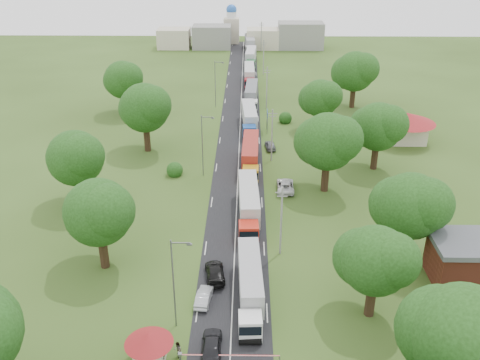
{
  "coord_description": "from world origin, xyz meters",
  "views": [
    {
      "loc": [
        1.47,
        -61.41,
        36.2
      ],
      "look_at": [
        0.44,
        7.18,
        3.0
      ],
      "focal_mm": 40.0,
      "sensor_mm": 36.0,
      "label": 1
    }
  ],
  "objects_px": {
    "boom_barrier": "(215,356)",
    "info_sign": "(267,116)",
    "guard_booth": "(149,345)",
    "truck_0": "(250,284)",
    "car_lane_mid": "(204,297)",
    "car_lane_front": "(212,345)"
  },
  "relations": [
    {
      "from": "boom_barrier",
      "to": "info_sign",
      "type": "relative_size",
      "value": 2.25
    },
    {
      "from": "guard_booth",
      "to": "info_sign",
      "type": "xyz_separation_m",
      "value": [
        12.4,
        60.0,
        0.84
      ]
    },
    {
      "from": "truck_0",
      "to": "car_lane_mid",
      "type": "height_order",
      "value": "truck_0"
    },
    {
      "from": "info_sign",
      "to": "truck_0",
      "type": "relative_size",
      "value": 0.3
    },
    {
      "from": "boom_barrier",
      "to": "info_sign",
      "type": "bearing_deg",
      "value": 83.76
    },
    {
      "from": "boom_barrier",
      "to": "guard_booth",
      "type": "xyz_separation_m",
      "value": [
        -5.84,
        -0.0,
        1.27
      ]
    },
    {
      "from": "car_lane_front",
      "to": "car_lane_mid",
      "type": "height_order",
      "value": "car_lane_front"
    },
    {
      "from": "info_sign",
      "to": "boom_barrier",
      "type": "bearing_deg",
      "value": -96.24
    },
    {
      "from": "info_sign",
      "to": "car_lane_front",
      "type": "relative_size",
      "value": 0.88
    },
    {
      "from": "boom_barrier",
      "to": "truck_0",
      "type": "relative_size",
      "value": 0.68
    },
    {
      "from": "truck_0",
      "to": "car_lane_front",
      "type": "height_order",
      "value": "truck_0"
    },
    {
      "from": "info_sign",
      "to": "truck_0",
      "type": "bearing_deg",
      "value": -93.77
    },
    {
      "from": "car_lane_front",
      "to": "guard_booth",
      "type": "bearing_deg",
      "value": 14.97
    },
    {
      "from": "guard_booth",
      "to": "boom_barrier",
      "type": "bearing_deg",
      "value": 0.01
    },
    {
      "from": "boom_barrier",
      "to": "truck_0",
      "type": "height_order",
      "value": "truck_0"
    },
    {
      "from": "truck_0",
      "to": "info_sign",
      "type": "bearing_deg",
      "value": 86.23
    },
    {
      "from": "car_lane_front",
      "to": "truck_0",
      "type": "bearing_deg",
      "value": -115.33
    },
    {
      "from": "info_sign",
      "to": "car_lane_front",
      "type": "bearing_deg",
      "value": -96.76
    },
    {
      "from": "info_sign",
      "to": "car_lane_front",
      "type": "height_order",
      "value": "info_sign"
    },
    {
      "from": "boom_barrier",
      "to": "car_lane_front",
      "type": "xyz_separation_m",
      "value": [
        -0.38,
        1.5,
        -0.09
      ]
    },
    {
      "from": "info_sign",
      "to": "car_lane_mid",
      "type": "bearing_deg",
      "value": -99.09
    },
    {
      "from": "car_lane_front",
      "to": "car_lane_mid",
      "type": "relative_size",
      "value": 1.17
    }
  ]
}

